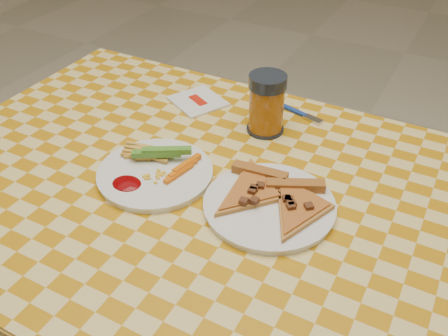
# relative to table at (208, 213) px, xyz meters

# --- Properties ---
(table) EXTENTS (1.28, 0.88, 0.76)m
(table) POSITION_rel_table_xyz_m (0.00, 0.00, 0.00)
(table) COLOR silver
(table) RESTS_ON ground
(plate_left) EXTENTS (0.24, 0.24, 0.01)m
(plate_left) POSITION_rel_table_xyz_m (-0.11, -0.02, 0.08)
(plate_left) COLOR white
(plate_left) RESTS_ON table
(plate_right) EXTENTS (0.30, 0.30, 0.01)m
(plate_right) POSITION_rel_table_xyz_m (0.14, -0.00, 0.08)
(plate_right) COLOR white
(plate_right) RESTS_ON table
(fries_veggies) EXTENTS (0.19, 0.17, 0.04)m
(fries_veggies) POSITION_rel_table_xyz_m (-0.12, -0.01, 0.10)
(fries_veggies) COLOR gold
(fries_veggies) RESTS_ON plate_left
(pizza_slices) EXTENTS (0.29, 0.26, 0.02)m
(pizza_slices) POSITION_rel_table_xyz_m (0.14, 0.01, 0.09)
(pizza_slices) COLOR #BF873B
(pizza_slices) RESTS_ON plate_right
(drink_glass) EXTENTS (0.09, 0.09, 0.14)m
(drink_glass) POSITION_rel_table_xyz_m (0.02, 0.25, 0.14)
(drink_glass) COLOR black
(drink_glass) RESTS_ON table
(napkin) EXTENTS (0.17, 0.16, 0.01)m
(napkin) POSITION_rel_table_xyz_m (-0.19, 0.29, 0.08)
(napkin) COLOR silver
(napkin) RESTS_ON table
(fork) EXTENTS (0.15, 0.06, 0.01)m
(fork) POSITION_rel_table_xyz_m (0.05, 0.36, 0.08)
(fork) COLOR navy
(fork) RESTS_ON table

